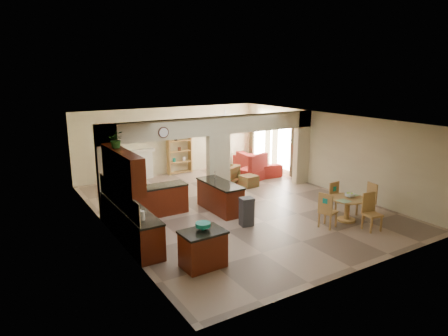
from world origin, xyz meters
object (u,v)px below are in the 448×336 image
kitchen_island (203,249)px  sofa (257,163)px  dining_table (347,205)px  armchair (227,174)px

kitchen_island → sofa: size_ratio=0.38×
dining_table → sofa: bearing=78.9°
sofa → armchair: size_ratio=3.26×
kitchen_island → dining_table: kitchen_island is taller
dining_table → sofa: sofa is taller
dining_table → sofa: (1.20, 6.11, -0.09)m
kitchen_island → armchair: kitchen_island is taller
sofa → armchair: sofa is taller
kitchen_island → armchair: size_ratio=1.24×
sofa → kitchen_island: bearing=143.7°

